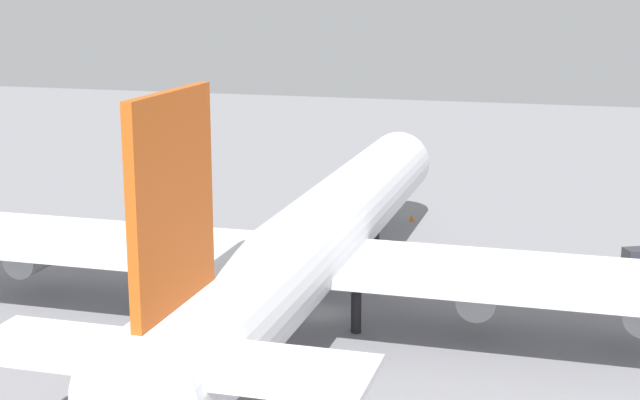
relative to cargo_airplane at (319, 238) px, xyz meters
name	(u,v)px	position (x,y,z in m)	size (l,w,h in m)	color
ground_plane	(320,314)	(0.33, 0.00, -5.65)	(250.78, 250.78, 0.00)	gray
cargo_airplane	(319,238)	(0.00, 0.00, 0.00)	(62.70, 58.31, 18.45)	silver
safety_cone_nose	(412,218)	(28.54, -1.50, -5.30)	(0.49, 0.49, 0.70)	orange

